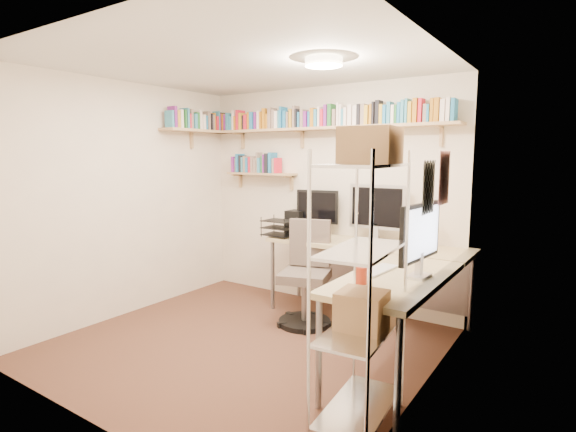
% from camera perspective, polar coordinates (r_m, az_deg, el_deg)
% --- Properties ---
extents(ground, '(3.20, 3.20, 0.00)m').
position_cam_1_polar(ground, '(4.31, -5.64, -15.90)').
color(ground, '#42271C').
rests_on(ground, ground).
extents(room_shell, '(3.24, 3.04, 2.52)m').
position_cam_1_polar(room_shell, '(3.95, -5.87, 5.13)').
color(room_shell, '#F2E4C5').
rests_on(room_shell, ground).
extents(wall_shelves, '(3.12, 1.09, 0.80)m').
position_cam_1_polar(wall_shelves, '(5.25, -0.34, 10.99)').
color(wall_shelves, tan).
rests_on(wall_shelves, ground).
extents(corner_desk, '(2.19, 2.13, 1.42)m').
position_cam_1_polar(corner_desk, '(4.47, 9.02, -4.16)').
color(corner_desk, '#C7B681').
rests_on(corner_desk, ground).
extents(office_chair, '(0.59, 0.60, 1.06)m').
position_cam_1_polar(office_chair, '(4.66, 2.32, -8.21)').
color(office_chair, black).
rests_on(office_chair, ground).
extents(wire_rack, '(0.44, 0.79, 1.89)m').
position_cam_1_polar(wire_rack, '(2.79, 9.71, -3.56)').
color(wire_rack, silver).
rests_on(wire_rack, ground).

